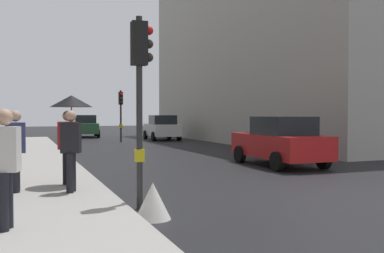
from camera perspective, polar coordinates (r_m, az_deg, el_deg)
ground_plane at (r=10.80m, az=18.25°, el=-8.33°), size 120.00×120.00×0.00m
sidewalk_kerb at (r=14.30m, az=-20.72°, el=-5.59°), size 3.42×40.00×0.16m
building_facade_right at (r=31.74m, az=13.13°, el=10.21°), size 12.00×24.64×13.20m
traffic_light_near_left at (r=8.61m, az=-6.69°, el=6.42°), size 0.43×0.25×3.73m
traffic_light_far_median at (r=29.32m, az=-9.20°, el=2.59°), size 0.25×0.43×3.40m
car_green_estate at (r=36.18m, az=-13.64°, el=0.05°), size 2.28×4.33×1.76m
car_white_compact at (r=31.42m, az=-3.91°, el=-0.14°), size 2.23×4.31×1.76m
car_red_sedan at (r=16.00m, az=11.35°, el=-1.89°), size 2.10×4.24×1.76m
pedestrian_with_umbrella at (r=10.91m, az=-15.49°, el=1.50°), size 1.00×1.00×2.14m
pedestrian_with_grey_backpack at (r=10.28m, az=-22.12°, el=-2.35°), size 0.61×0.36×1.77m
pedestrian_with_black_backpack at (r=7.01m, az=-23.42°, el=-4.18°), size 0.65×0.42×1.77m
pedestrian_in_dark_coat at (r=9.88m, az=-15.41°, el=-2.63°), size 0.46×0.38×1.77m
warning_sign_triangle at (r=7.88m, az=-5.10°, el=-9.57°), size 0.64×0.64×0.65m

